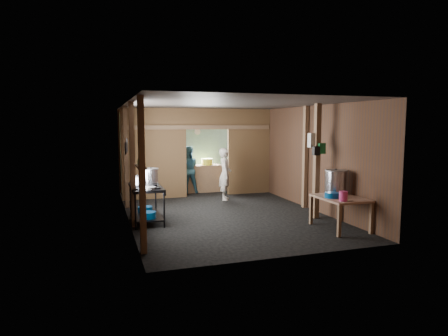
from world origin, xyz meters
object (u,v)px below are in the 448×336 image
object	(u,v)px
prep_table	(340,213)
pink_bucket	(343,196)
yellow_tub	(207,162)
cook	(225,174)
stock_pot	(336,182)
stove_pot_large	(151,176)
gas_range	(146,204)

from	to	relation	value
prep_table	pink_bucket	distance (m)	0.60
prep_table	yellow_tub	world-z (taller)	yellow_tub
prep_table	cook	distance (m)	3.93
stock_pot	cook	bearing A→B (deg)	112.73
stock_pot	stove_pot_large	bearing A→B (deg)	152.42
stove_pot_large	cook	bearing A→B (deg)	32.10
yellow_tub	prep_table	bearing A→B (deg)	-75.15
stove_pot_large	stock_pot	world-z (taller)	stock_pot
gas_range	prep_table	xyz separation A→B (m)	(3.71, -1.80, -0.07)
pink_bucket	prep_table	bearing A→B (deg)	62.80
gas_range	pink_bucket	xyz separation A→B (m)	(3.52, -2.18, 0.36)
prep_table	stove_pot_large	distance (m)	4.25
stock_pot	gas_range	bearing A→B (deg)	159.42
yellow_tub	gas_range	bearing A→B (deg)	-124.19
gas_range	prep_table	world-z (taller)	gas_range
stock_pot	pink_bucket	world-z (taller)	stock_pot
stove_pot_large	pink_bucket	size ratio (longest dim) A/B	1.83
gas_range	stock_pot	bearing A→B (deg)	-20.58
prep_table	pink_bucket	size ratio (longest dim) A/B	5.76
yellow_tub	cook	world-z (taller)	cook
yellow_tub	cook	xyz separation A→B (m)	(0.11, -1.53, -0.21)
prep_table	yellow_tub	xyz separation A→B (m)	(-1.39, 5.23, 0.62)
prep_table	stock_pot	bearing A→B (deg)	71.51
stock_pot	yellow_tub	size ratio (longest dim) A/B	1.47
prep_table	stock_pot	distance (m)	0.69
prep_table	stove_pot_large	xyz separation A→B (m)	(-3.54, 2.28, 0.62)
prep_table	cook	xyz separation A→B (m)	(-1.28, 3.70, 0.41)
prep_table	pink_bucket	world-z (taller)	pink_bucket
stock_pot	pink_bucket	distance (m)	0.81
pink_bucket	cook	xyz separation A→B (m)	(-1.08, 4.07, -0.02)
stock_pot	yellow_tub	world-z (taller)	stock_pot
pink_bucket	cook	world-z (taller)	cook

